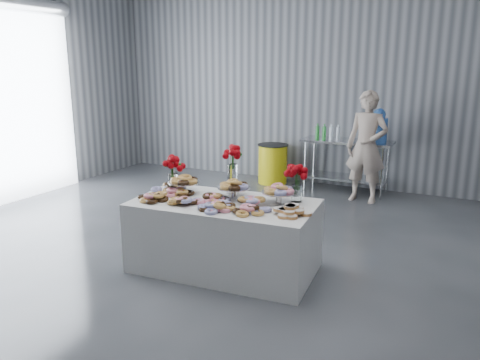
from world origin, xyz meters
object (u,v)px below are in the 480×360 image
Objects in this scene: display_table at (224,236)px; person at (367,147)px; trash_barrel at (273,164)px; prep_table at (346,156)px; water_jug at (379,127)px.

person reaches higher than display_table.
prep_table is at bearing 0.00° from trash_barrel.
water_jug reaches higher than display_table.
person is (0.78, 3.28, 0.51)m from display_table.
prep_table is (0.37, 3.72, 0.24)m from display_table.
water_jug is (0.87, 3.72, 0.77)m from display_table.
prep_table is 0.85× the size of person.
display_table is 3.90m from water_jug.
water_jug is at bearing 0.00° from trash_barrel.
prep_table is 2.07× the size of trash_barrel.
trash_barrel is at bearing 180.00° from water_jug.
person is 2.43× the size of trash_barrel.
person reaches higher than prep_table.
prep_table is at bearing 180.00° from water_jug.
trash_barrel is (-1.86, 0.00, -0.79)m from water_jug.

